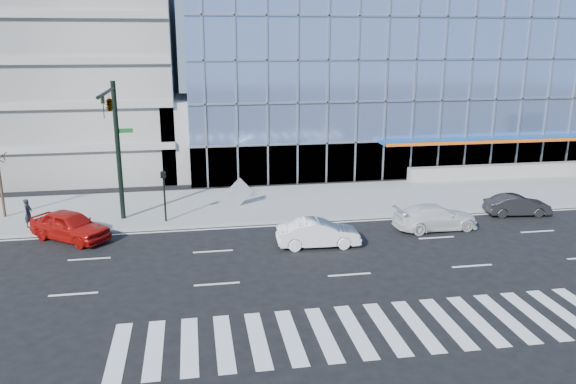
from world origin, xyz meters
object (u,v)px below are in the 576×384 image
Objects in this scene: white_suv at (435,217)px; pedestrian at (28,213)px; white_sedan at (318,233)px; traffic_signal at (112,120)px; tilted_panel at (239,192)px; red_sedan at (70,226)px; ped_signal_post at (164,188)px; dark_sedan at (517,205)px.

pedestrian reaches higher than white_suv.
white_suv is 1.13× the size of white_sedan.
traffic_signal is 9.12m from tilted_panel.
red_sedan is at bearing -119.00° from pedestrian.
white_sedan is 0.92× the size of red_sedan.
pedestrian is (-2.66, 2.22, 0.17)m from red_sedan.
traffic_signal reaches higher than white_sedan.
pedestrian is at bearing 177.55° from ped_signal_post.
white_sedan is at bearing 99.19° from white_suv.
white_sedan is at bearing -24.39° from traffic_signal.
white_suv is 19.98m from red_sedan.
ped_signal_post is 9.51m from white_sedan.
red_sedan is at bearing -168.87° from tilted_panel.
ped_signal_post reaches higher than white_sedan.
ped_signal_post is at bearing -31.68° from red_sedan.
traffic_signal reaches higher than red_sedan.
dark_sedan is 17.09m from tilted_panel.
white_sedan is at bearing 109.55° from dark_sedan.
traffic_signal reaches higher than white_suv.
red_sedan is (-19.92, 1.65, 0.09)m from white_suv.
dark_sedan is at bearing -52.99° from red_sedan.
tilted_panel is at bearing 28.49° from ped_signal_post.
white_sedan is (10.40, -4.72, -5.46)m from traffic_signal.
dark_sedan is 28.66m from pedestrian.
traffic_signal is 2.67× the size of ped_signal_post.
ped_signal_post is 2.31× the size of tilted_panel.
white_suv is at bearing -43.37° from tilted_panel.
red_sedan is at bearing 78.71° from white_sedan.
traffic_signal is 1.72× the size of red_sedan.
pedestrian is (-28.57, 2.27, 0.33)m from dark_sedan.
white_sedan is 13.19m from red_sedan.
pedestrian is at bearing 91.51° from dark_sedan.
tilted_panel reaches higher than white_sedan.
white_sedan is 2.66× the size of pedestrian.
white_sedan is at bearing -32.78° from ped_signal_post.
white_sedan is 16.38m from pedestrian.
ped_signal_post is 21.17m from dark_sedan.
pedestrian reaches higher than dark_sedan.
white_suv is 6.21m from dark_sedan.
dark_sedan is 0.83× the size of red_sedan.
ped_signal_post is 5.42m from red_sedan.
red_sedan is at bearing -147.52° from traffic_signal.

